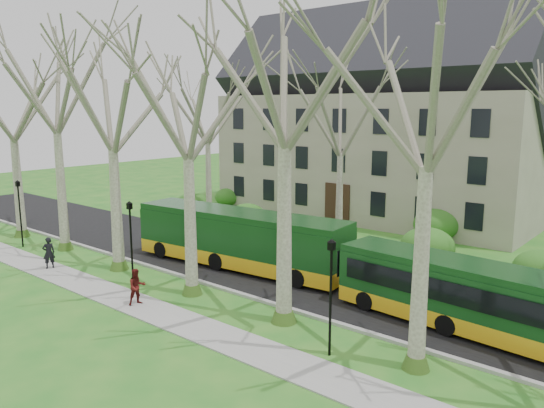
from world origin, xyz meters
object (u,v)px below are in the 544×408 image
at_px(pedestrian_a, 49,253).
at_px(pedestrian_b, 137,287).
at_px(bus_lead, 239,238).
at_px(bus_follow, 474,297).

distance_m(pedestrian_a, pedestrian_b, 8.46).
distance_m(bus_lead, pedestrian_b, 7.38).
bearing_deg(pedestrian_a, pedestrian_b, 106.78).
relative_size(bus_follow, pedestrian_a, 6.49).
bearing_deg(bus_follow, bus_lead, -177.65).
relative_size(bus_lead, pedestrian_a, 7.38).
distance_m(bus_lead, pedestrian_a, 10.73).
height_order(pedestrian_a, pedestrian_b, pedestrian_a).
relative_size(bus_follow, pedestrian_b, 6.90).
height_order(bus_lead, pedestrian_b, bus_lead).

